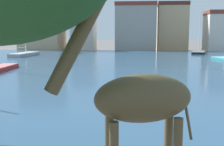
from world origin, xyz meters
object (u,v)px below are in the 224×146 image
object	(u,v)px
sailboat_black	(199,53)
sailboat_green	(71,53)
giraffe_statue	(135,104)
sailboat_grey	(27,55)

from	to	relation	value
sailboat_black	sailboat_green	xyz separation A→B (m)	(-22.00, -3.72, 0.11)
giraffe_statue	sailboat_grey	size ratio (longest dim) A/B	0.70
giraffe_statue	sailboat_green	world-z (taller)	sailboat_green
sailboat_green	giraffe_statue	bearing A→B (deg)	-74.86
sailboat_black	sailboat_grey	size ratio (longest dim) A/B	1.09
sailboat_green	sailboat_grey	bearing A→B (deg)	-142.00
sailboat_grey	sailboat_green	size ratio (longest dim) A/B	1.02
sailboat_black	sailboat_grey	distance (m)	29.26
sailboat_black	sailboat_grey	bearing A→B (deg)	-163.27
giraffe_statue	sailboat_grey	bearing A→B (deg)	114.79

